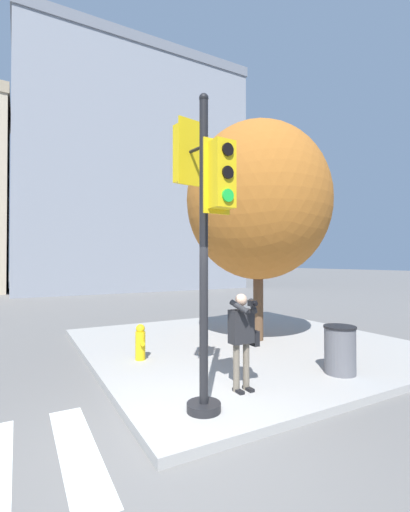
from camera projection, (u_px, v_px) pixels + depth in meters
The scene contains 8 objects.
ground_plane at pixel (180, 439), 4.40m from camera, with size 160.00×160.00×0.00m, color slate.
sidewalk_corner at pixel (245, 344), 9.16m from camera, with size 8.00×8.00×0.14m.
traffic_signal_pole at pixel (203, 214), 4.94m from camera, with size 0.51×1.25×4.61m.
person_photographer at pixel (242, 333), 5.72m from camera, with size 0.58×0.54×1.61m.
street_tree at pixel (258, 201), 9.39m from camera, with size 3.92×3.92×5.97m.
fire_hydrant at pixel (140, 342), 7.48m from camera, with size 0.22×0.28×0.78m.
trash_bin at pixel (340, 350), 6.57m from camera, with size 0.61×0.61×0.91m.
building_right at pixel (129, 177), 29.57m from camera, with size 17.89×10.08×19.10m.
Camera 1 is at (-1.86, -4.04, 2.30)m, focal length 24.00 mm.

